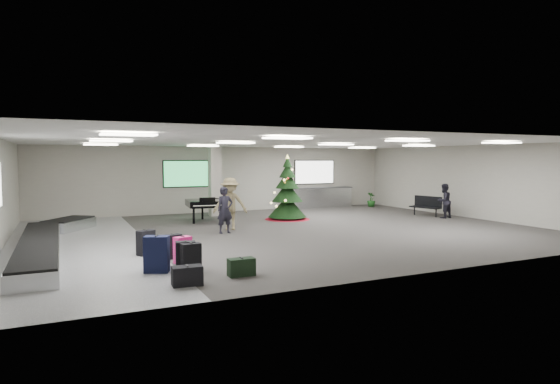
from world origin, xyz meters
name	(u,v)px	position (x,y,z in m)	size (l,w,h in m)	color
ground	(288,231)	(0.00, 0.00, 0.00)	(18.00, 18.00, 0.00)	#383533
room_envelope	(271,166)	(-0.38, 0.67, 2.33)	(18.02, 14.02, 3.21)	#9D9A90
baggage_carousel	(47,241)	(-7.84, -0.08, 0.21)	(2.28, 9.71, 0.43)	silver
service_counter	(317,197)	(5.00, 6.65, 0.55)	(4.05, 0.65, 1.08)	silver
suitcase_0	(186,256)	(-4.85, -4.48, 0.35)	(0.48, 0.32, 0.71)	black
suitcase_1	(191,258)	(-4.78, -4.69, 0.34)	(0.45, 0.25, 0.69)	black
pink_suitcase	(183,250)	(-4.71, -3.61, 0.33)	(0.48, 0.39, 0.68)	#E41D77
suitcase_3	(173,246)	(-4.81, -2.96, 0.32)	(0.47, 0.37, 0.65)	black
navy_suitcase	(157,254)	(-5.48, -4.34, 0.42)	(0.63, 0.51, 0.86)	black
green_duffel	(241,267)	(-3.84, -5.45, 0.20)	(0.59, 0.30, 0.41)	black
suitcase_8	(146,243)	(-5.39, -2.25, 0.34)	(0.53, 0.45, 0.70)	black
black_duffel	(187,276)	(-5.13, -5.73, 0.20)	(0.63, 0.38, 0.42)	black
christmas_tree	(287,197)	(1.40, 2.94, 0.96)	(1.96, 1.96, 2.80)	maroon
grand_piano	(205,204)	(-2.00, 3.79, 0.75)	(1.62, 1.98, 1.05)	black
bench	(427,205)	(7.69, 1.29, 0.51)	(0.80, 1.50, 0.90)	black
traveler_a	(225,210)	(-2.26, 0.42, 0.82)	(0.59, 0.39, 1.63)	black
traveler_b	(230,204)	(-1.82, 1.14, 0.96)	(1.24, 0.71, 1.92)	olive
traveler_bench	(444,201)	(7.79, 0.34, 0.76)	(0.74, 0.58, 1.52)	black
potted_plant_left	(287,202)	(2.98, 6.20, 0.40)	(0.44, 0.36, 0.81)	#154115
potted_plant_right	(371,200)	(7.90, 5.80, 0.39)	(0.44, 0.44, 0.79)	#154115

